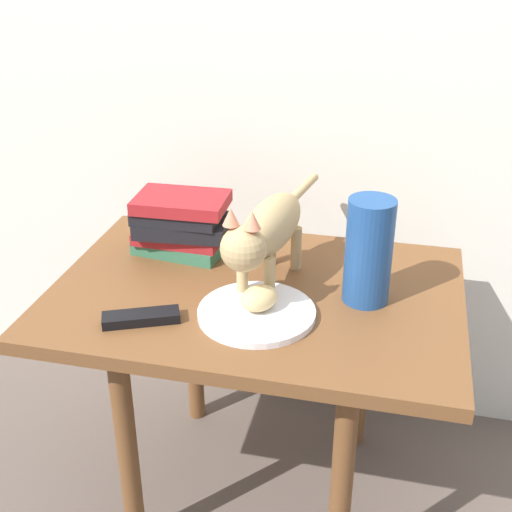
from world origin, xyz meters
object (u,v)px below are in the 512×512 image
Objects in this scene: green_vase at (369,251)px; book_stack at (181,224)px; tv_remote at (141,318)px; side_table at (256,319)px; bread_roll at (259,298)px; plate at (257,313)px; cat at (266,231)px.

book_stack is at bearing 164.85° from green_vase.
green_vase is 1.48× the size of tv_remote.
tv_remote reaches higher than side_table.
book_stack reaches higher than bread_roll.
side_table is 5.77× the size of tv_remote.
cat reaches higher than plate.
side_table is at bearing 106.58° from bread_roll.
cat reaches higher than side_table.
green_vase is 0.47m from tv_remote.
bread_roll reaches higher than plate.
bread_roll is at bearing 43.83° from plate.
side_table is 10.82× the size of bread_roll.
bread_roll is 0.24m from green_vase.
cat reaches higher than bread_roll.
cat is 0.21m from green_vase.
side_table is 3.76× the size of book_stack.
side_table is 0.29m from book_stack.
plate reaches higher than side_table.
tv_remote is (-0.19, -0.18, 0.08)m from side_table.
side_table is at bearing 19.16° from tv_remote.
plate is 2.94× the size of bread_roll.
bread_roll is at bearing -43.94° from book_stack.
plate is at bearing -136.17° from bread_roll.
bread_roll is (0.03, -0.10, 0.11)m from side_table.
tv_remote is (-0.22, -0.08, -0.03)m from bread_roll.
bread_roll is 0.15m from cat.
cat is (-0.01, 0.12, 0.13)m from plate.
cat is at bearing 179.17° from green_vase.
book_stack is at bearing 152.99° from cat.
green_vase is at bearing 29.42° from plate.
tv_remote is (-0.21, -0.07, 0.00)m from plate.
green_vase is at bearing 3.13° from side_table.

